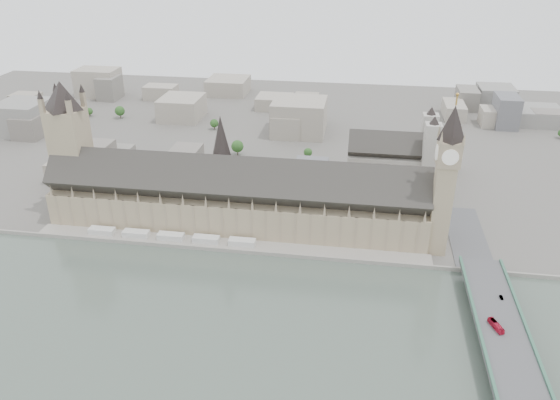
# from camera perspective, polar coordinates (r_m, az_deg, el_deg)

# --- Properties ---
(ground) EXTENTS (900.00, 900.00, 0.00)m
(ground) POSITION_cam_1_polar(r_m,az_deg,el_deg) (378.34, -5.22, -4.27)
(ground) COLOR #595651
(ground) RESTS_ON ground
(embankment_wall) EXTENTS (600.00, 1.50, 3.00)m
(embankment_wall) POSITION_cam_1_polar(r_m,az_deg,el_deg) (365.14, -5.79, -5.24)
(embankment_wall) COLOR gray
(embankment_wall) RESTS_ON ground
(river_terrace) EXTENTS (270.00, 15.00, 2.00)m
(river_terrace) POSITION_cam_1_polar(r_m,az_deg,el_deg) (371.59, -5.50, -4.72)
(river_terrace) COLOR gray
(river_terrace) RESTS_ON ground
(terrace_tents) EXTENTS (118.00, 7.00, 4.00)m
(terrace_tents) POSITION_cam_1_polar(r_m,az_deg,el_deg) (381.56, -11.35, -3.74)
(terrace_tents) COLOR silver
(terrace_tents) RESTS_ON river_terrace
(palace_of_westminster) EXTENTS (265.00, 40.73, 55.44)m
(palace_of_westminster) POSITION_cam_1_polar(r_m,az_deg,el_deg) (384.42, -4.67, 0.12)
(palace_of_westminster) COLOR tan
(palace_of_westminster) RESTS_ON ground
(elizabeth_tower) EXTENTS (17.00, 17.00, 107.50)m
(elizabeth_tower) POSITION_cam_1_polar(r_m,az_deg,el_deg) (353.86, 16.98, 2.91)
(elizabeth_tower) COLOR tan
(elizabeth_tower) RESTS_ON ground
(victoria_tower) EXTENTS (30.00, 30.00, 100.00)m
(victoria_tower) POSITION_cam_1_polar(r_m,az_deg,el_deg) (421.36, -21.08, 5.59)
(victoria_tower) COLOR tan
(victoria_tower) RESTS_ON ground
(central_tower) EXTENTS (13.00, 13.00, 48.00)m
(central_tower) POSITION_cam_1_polar(r_m,az_deg,el_deg) (378.40, -6.13, 5.43)
(central_tower) COLOR gray
(central_tower) RESTS_ON ground
(westminster_bridge) EXTENTS (25.00, 325.00, 10.25)m
(westminster_bridge) POSITION_cam_1_polar(r_m,az_deg,el_deg) (304.40, 22.31, -13.85)
(westminster_bridge) COLOR #474749
(westminster_bridge) RESTS_ON ground
(westminster_abbey) EXTENTS (68.00, 36.00, 64.00)m
(westminster_abbey) POSITION_cam_1_polar(r_m,az_deg,el_deg) (443.57, 11.72, 3.65)
(westminster_abbey) COLOR #A39E93
(westminster_abbey) RESTS_ON ground
(city_skyline_inland) EXTENTS (720.00, 360.00, 38.00)m
(city_skyline_inland) POSITION_cam_1_polar(r_m,az_deg,el_deg) (592.26, 0.35, 9.32)
(city_skyline_inland) COLOR gray
(city_skyline_inland) RESTS_ON ground
(park_trees) EXTENTS (110.00, 30.00, 15.00)m
(park_trees) POSITION_cam_1_polar(r_m,az_deg,el_deg) (428.42, -4.68, 0.73)
(park_trees) COLOR #174018
(park_trees) RESTS_ON ground
(red_bus_north) EXTENTS (6.71, 11.84, 3.24)m
(red_bus_north) POSITION_cam_1_polar(r_m,az_deg,el_deg) (304.31, 21.63, -12.10)
(red_bus_north) COLOR red
(red_bus_north) RESTS_ON westminster_bridge
(car_silver) EXTENTS (1.74, 3.96, 1.27)m
(car_silver) POSITION_cam_1_polar(r_m,az_deg,el_deg) (327.80, 22.12, -9.40)
(car_silver) COLOR gray
(car_silver) RESTS_ON westminster_bridge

